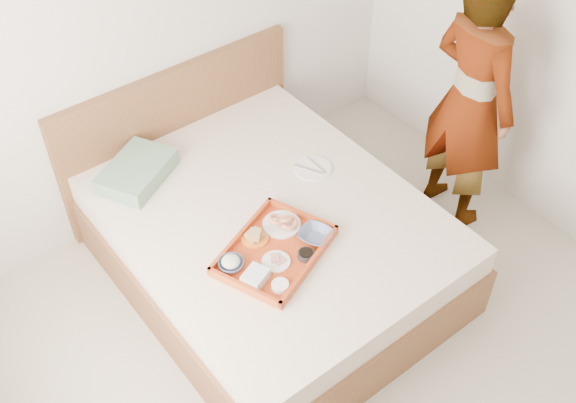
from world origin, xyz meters
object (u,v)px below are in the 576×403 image
(person, at_px, (470,102))
(bed, at_px, (271,243))
(tray, at_px, (275,250))
(dinner_plate, at_px, (313,168))

(person, bearing_deg, bed, 82.67)
(tray, bearing_deg, dinner_plate, 12.42)
(dinner_plate, bearing_deg, person, -24.02)
(person, bearing_deg, dinner_plate, 70.21)
(tray, relative_size, dinner_plate, 2.70)
(tray, distance_m, person, 1.48)
(tray, distance_m, dinner_plate, 0.70)
(bed, bearing_deg, tray, -122.31)
(tray, height_order, dinner_plate, tray)
(dinner_plate, distance_m, person, 1.00)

